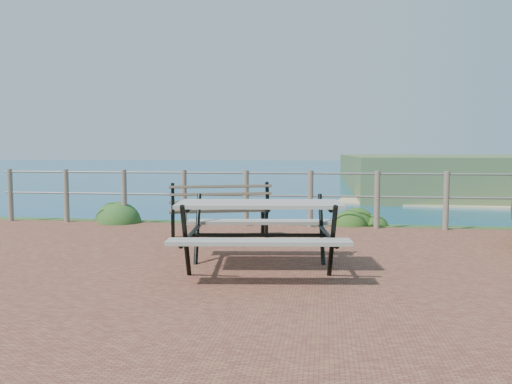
% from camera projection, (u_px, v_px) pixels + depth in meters
% --- Properties ---
extents(ground, '(10.00, 7.00, 0.12)m').
position_uv_depth(ground, '(200.00, 270.00, 5.69)').
color(ground, brown).
rests_on(ground, ground).
extents(ocean, '(1200.00, 1200.00, 0.00)m').
position_uv_depth(ocean, '(323.00, 155.00, 203.11)').
color(ocean, '#15697F').
rests_on(ocean, ground).
extents(safety_railing, '(9.40, 0.10, 1.00)m').
position_uv_depth(safety_railing, '(246.00, 195.00, 8.95)').
color(safety_railing, '#6B5B4C').
rests_on(safety_railing, ground).
extents(picnic_table, '(1.89, 1.57, 0.77)m').
position_uv_depth(picnic_table, '(259.00, 228.00, 5.59)').
color(picnic_table, gray).
rests_on(picnic_table, ground).
extents(park_bench, '(1.59, 0.86, 0.87)m').
position_uv_depth(park_bench, '(219.00, 202.00, 7.71)').
color(park_bench, brown).
rests_on(park_bench, ground).
extents(shrub_lip_west, '(0.80, 0.80, 0.55)m').
position_uv_depth(shrub_lip_west, '(116.00, 222.00, 9.62)').
color(shrub_lip_west, '#2A531F').
rests_on(shrub_lip_west, ground).
extents(shrub_lip_east, '(0.83, 0.83, 0.60)m').
position_uv_depth(shrub_lip_east, '(360.00, 225.00, 9.19)').
color(shrub_lip_east, '#224515').
rests_on(shrub_lip_east, ground).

